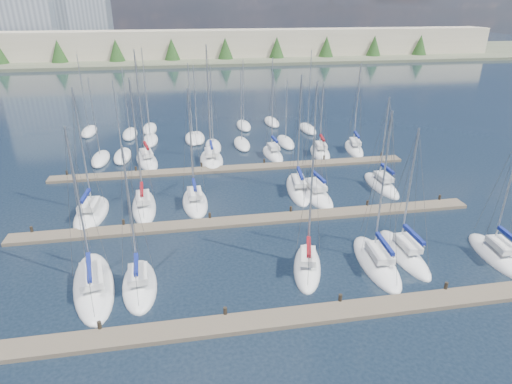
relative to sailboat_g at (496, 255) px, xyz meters
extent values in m
plane|color=#192533|center=(-18.81, 53.51, -0.19)|extent=(400.00, 400.00, 0.00)
cube|color=#6B5E4C|center=(-18.81, -4.49, -0.04)|extent=(44.00, 1.80, 0.35)
cylinder|color=#2D261C|center=(-30.81, -3.59, 0.11)|extent=(0.26, 0.26, 1.10)
cylinder|color=#2D261C|center=(-22.81, -3.59, 0.11)|extent=(0.26, 0.26, 1.10)
cylinder|color=#2D261C|center=(-14.81, -3.59, 0.11)|extent=(0.26, 0.26, 1.10)
cylinder|color=#2D261C|center=(-6.81, -3.59, 0.11)|extent=(0.26, 0.26, 1.10)
cube|color=#6B5E4C|center=(-18.81, 9.51, -0.04)|extent=(44.00, 1.80, 0.35)
cylinder|color=#2D261C|center=(-38.81, 10.41, 0.11)|extent=(0.26, 0.26, 1.10)
cylinder|color=#2D261C|center=(-30.81, 10.41, 0.11)|extent=(0.26, 0.26, 1.10)
cylinder|color=#2D261C|center=(-22.81, 10.41, 0.11)|extent=(0.26, 0.26, 1.10)
cylinder|color=#2D261C|center=(-14.81, 10.41, 0.11)|extent=(0.26, 0.26, 1.10)
cylinder|color=#2D261C|center=(-6.81, 10.41, 0.11)|extent=(0.26, 0.26, 1.10)
cylinder|color=#2D261C|center=(1.19, 10.41, 0.11)|extent=(0.26, 0.26, 1.10)
cube|color=#6B5E4C|center=(-18.81, 23.51, -0.04)|extent=(44.00, 1.80, 0.35)
cylinder|color=#2D261C|center=(-38.81, 24.41, 0.11)|extent=(0.26, 0.26, 1.10)
cylinder|color=#2D261C|center=(-30.81, 24.41, 0.11)|extent=(0.26, 0.26, 1.10)
cylinder|color=#2D261C|center=(-22.81, 24.41, 0.11)|extent=(0.26, 0.26, 1.10)
cylinder|color=#2D261C|center=(-14.81, 24.41, 0.11)|extent=(0.26, 0.26, 1.10)
cylinder|color=#2D261C|center=(-6.81, 24.41, 0.11)|extent=(0.26, 0.26, 1.10)
cylinder|color=#2D261C|center=(1.19, 24.41, 0.11)|extent=(0.26, 0.26, 1.10)
ellipsoid|color=white|center=(0.00, 0.02, -0.14)|extent=(3.05, 7.25, 1.60)
cube|color=silver|center=(-0.03, -0.33, 1.16)|extent=(1.56, 2.58, 0.50)
cylinder|color=#9EA0A5|center=(0.05, 0.59, 6.02)|extent=(0.14, 0.14, 10.20)
cylinder|color=#9EA0A5|center=(-0.08, -0.89, 2.21)|extent=(0.35, 2.97, 0.10)
cube|color=navy|center=(-0.08, -0.89, 2.33)|extent=(0.53, 2.75, 0.30)
ellipsoid|color=white|center=(-21.36, 27.30, -0.14)|extent=(3.13, 8.30, 1.60)
cube|color=silver|center=(-21.36, 26.89, 1.16)|extent=(1.70, 2.91, 0.50)
cylinder|color=#9EA0A5|center=(-21.35, 27.96, 7.65)|extent=(0.14, 0.14, 13.48)
cylinder|color=#9EA0A5|center=(-21.38, 26.23, 2.21)|extent=(0.16, 3.47, 0.10)
cube|color=navy|center=(-21.38, 26.23, 2.33)|extent=(0.35, 3.19, 0.30)
ellipsoid|color=white|center=(-32.06, 1.42, -0.14)|extent=(4.64, 9.70, 1.60)
cube|color=black|center=(-32.06, 1.42, -0.14)|extent=(2.34, 4.68, 0.12)
cube|color=silver|center=(-31.96, 0.96, 1.16)|extent=(2.19, 3.51, 0.50)
cylinder|color=#9EA0A5|center=(-32.20, 2.15, 6.36)|extent=(0.14, 0.14, 10.89)
cylinder|color=#9EA0A5|center=(-31.82, 0.23, 2.21)|extent=(0.86, 3.86, 0.10)
cube|color=navy|center=(-31.82, 0.23, 2.33)|extent=(1.00, 3.59, 0.30)
ellipsoid|color=white|center=(-29.77, 28.40, -0.14)|extent=(4.15, 8.57, 1.60)
cube|color=silver|center=(-29.68, 28.00, 1.16)|extent=(1.94, 3.10, 0.50)
cylinder|color=#9EA0A5|center=(-29.90, 29.04, 7.39)|extent=(0.14, 0.14, 12.94)
cylinder|color=#9EA0A5|center=(-29.54, 27.35, 2.21)|extent=(0.82, 3.40, 0.10)
cube|color=maroon|center=(-29.54, 27.35, 2.33)|extent=(0.96, 3.17, 0.30)
ellipsoid|color=white|center=(-10.19, 0.72, -0.14)|extent=(3.13, 8.32, 1.60)
cube|color=silver|center=(-10.22, 0.31, 1.16)|extent=(1.62, 2.94, 0.50)
cylinder|color=#9EA0A5|center=(-10.15, 1.37, 6.51)|extent=(0.14, 0.14, 11.19)
cylinder|color=#9EA0A5|center=(-10.26, -0.34, 2.21)|extent=(0.31, 3.43, 0.10)
cube|color=navy|center=(-10.26, -0.34, 2.33)|extent=(0.50, 3.17, 0.30)
ellipsoid|color=white|center=(-2.99, 15.38, -0.14)|extent=(2.42, 7.57, 1.60)
cube|color=black|center=(-2.99, 15.38, -0.14)|extent=(1.25, 3.64, 0.12)
cube|color=silver|center=(-2.99, 15.01, 1.16)|extent=(1.31, 2.66, 0.50)
cylinder|color=#9EA0A5|center=(-3.00, 15.99, 5.38)|extent=(0.14, 0.14, 8.92)
cylinder|color=#9EA0A5|center=(-2.98, 14.40, 2.21)|extent=(0.13, 3.17, 0.10)
cube|color=navy|center=(-2.98, 14.40, 2.33)|extent=(0.33, 2.92, 0.30)
ellipsoid|color=white|center=(-29.24, 14.40, -0.14)|extent=(3.00, 8.50, 1.60)
cube|color=silver|center=(-29.21, 13.99, 1.16)|extent=(1.52, 3.01, 0.50)
cylinder|color=#9EA0A5|center=(-29.29, 15.07, 6.82)|extent=(0.14, 0.14, 11.82)
cylinder|color=#9EA0A5|center=(-29.16, 13.32, 2.21)|extent=(0.37, 3.50, 0.10)
cube|color=maroon|center=(-29.16, 13.32, 2.33)|extent=(0.55, 3.24, 0.30)
ellipsoid|color=white|center=(-12.62, 15.95, -0.14)|extent=(3.39, 8.90, 1.60)
cube|color=silver|center=(-12.67, 15.52, 1.16)|extent=(1.65, 3.17, 0.50)
cylinder|color=#9EA0A5|center=(-12.53, 16.64, 6.60)|extent=(0.14, 0.14, 11.36)
cylinder|color=#9EA0A5|center=(-12.76, 14.83, 2.21)|extent=(0.54, 3.63, 0.10)
cube|color=navy|center=(-12.76, 14.83, 2.33)|extent=(0.70, 3.37, 0.30)
ellipsoid|color=white|center=(-15.83, 1.07, -0.14)|extent=(3.92, 7.14, 1.60)
cube|color=maroon|center=(-15.83, 1.07, -0.14)|extent=(1.96, 3.45, 0.12)
cube|color=silver|center=(-15.92, 0.74, 1.16)|extent=(1.78, 2.62, 0.50)
cylinder|color=#9EA0A5|center=(-15.68, 1.59, 5.73)|extent=(0.14, 0.14, 9.64)
cylinder|color=#9EA0A5|center=(-16.07, 0.22, 2.21)|extent=(0.89, 2.78, 0.10)
cube|color=maroon|center=(-16.07, 0.22, 2.33)|extent=(1.01, 2.62, 0.30)
ellipsoid|color=white|center=(-1.11, 28.34, -0.14)|extent=(3.54, 7.81, 1.60)
cube|color=black|center=(-1.11, 28.34, -0.14)|extent=(1.79, 3.76, 0.12)
cube|color=silver|center=(-1.18, 27.97, 1.16)|extent=(1.67, 2.81, 0.50)
cylinder|color=#9EA0A5|center=(-1.00, 28.93, 6.25)|extent=(0.14, 0.14, 10.68)
cylinder|color=#9EA0A5|center=(-1.29, 27.37, 2.21)|extent=(0.68, 3.13, 0.10)
cube|color=navy|center=(-1.29, 27.37, 2.33)|extent=(0.83, 2.92, 0.30)
ellipsoid|color=white|center=(-34.24, 13.64, -0.14)|extent=(3.43, 7.91, 1.60)
cube|color=black|center=(-34.24, 13.64, -0.14)|extent=(1.76, 3.80, 0.12)
cube|color=silver|center=(-34.27, 13.25, 1.16)|extent=(1.79, 2.80, 0.50)
cylinder|color=#9EA0A5|center=(-34.20, 14.25, 6.52)|extent=(0.14, 0.14, 11.21)
cylinder|color=#9EA0A5|center=(-34.30, 12.63, 2.21)|extent=(0.30, 3.25, 0.10)
cube|color=navy|center=(-34.30, 12.63, 2.33)|extent=(0.49, 3.00, 0.30)
ellipsoid|color=white|center=(-7.40, 1.57, -0.14)|extent=(2.28, 7.86, 1.60)
cube|color=black|center=(-7.40, 1.57, -0.14)|extent=(1.18, 3.77, 0.12)
cube|color=silver|center=(-7.39, 1.18, 1.16)|extent=(1.24, 2.75, 0.50)
cylinder|color=#9EA0A5|center=(-7.40, 2.20, 5.70)|extent=(0.14, 0.14, 9.58)
cylinder|color=#9EA0A5|center=(-7.39, 0.56, 2.21)|extent=(0.13, 3.29, 0.10)
cube|color=navy|center=(-7.39, 0.56, 2.33)|extent=(0.33, 3.03, 0.30)
ellipsoid|color=white|center=(-12.93, 28.07, -0.14)|extent=(2.60, 6.87, 1.60)
cube|color=maroon|center=(-12.93, 28.07, -0.14)|extent=(1.34, 3.30, 0.12)
cube|color=silver|center=(-12.91, 27.73, 1.16)|extent=(1.36, 2.43, 0.50)
cylinder|color=#9EA0A5|center=(-12.96, 28.61, 5.87)|extent=(0.14, 0.14, 9.92)
cylinder|color=#9EA0A5|center=(-12.88, 27.19, 2.21)|extent=(0.25, 2.84, 0.10)
cube|color=navy|center=(-12.88, 27.19, 2.33)|extent=(0.44, 2.62, 0.30)
ellipsoid|color=white|center=(-6.33, 27.62, -0.14)|extent=(3.37, 7.26, 1.60)
cube|color=silver|center=(-6.37, 27.27, 1.16)|extent=(1.67, 2.60, 0.50)
cylinder|color=#9EA0A5|center=(-6.25, 28.17, 5.21)|extent=(0.14, 0.14, 8.60)
cylinder|color=#9EA0A5|center=(-6.45, 26.72, 2.21)|extent=(0.49, 2.92, 0.10)
cube|color=maroon|center=(-6.45, 26.72, 2.33)|extent=(0.65, 2.72, 0.30)
ellipsoid|color=white|center=(-11.23, 14.58, -0.14)|extent=(3.58, 8.65, 1.60)
cube|color=black|center=(-11.23, 14.58, -0.14)|extent=(1.83, 4.16, 0.12)
cube|color=silver|center=(-11.19, 14.16, 1.16)|extent=(1.80, 3.08, 0.50)
cylinder|color=#9EA0A5|center=(-11.30, 15.25, 6.37)|extent=(0.14, 0.14, 10.91)
cylinder|color=#9EA0A5|center=(-11.12, 13.49, 2.21)|extent=(0.45, 3.53, 0.10)
cube|color=navy|center=(-11.12, 13.49, 2.33)|extent=(0.62, 3.27, 0.30)
ellipsoid|color=white|center=(-28.70, 0.88, -0.14)|extent=(3.00, 6.88, 1.60)
cube|color=maroon|center=(-28.70, 0.88, -0.14)|extent=(1.54, 3.31, 0.12)
cube|color=silver|center=(-28.68, 0.55, 1.16)|extent=(1.55, 2.44, 0.50)
cylinder|color=#9EA0A5|center=(-28.74, 1.42, 5.74)|extent=(0.14, 0.14, 9.66)
cylinder|color=#9EA0A5|center=(-28.64, 0.01, 2.21)|extent=(0.31, 2.82, 0.10)
cube|color=navy|center=(-28.64, 0.01, 2.33)|extent=(0.49, 2.61, 0.30)
ellipsoid|color=white|center=(-24.06, 14.52, -0.14)|extent=(2.78, 7.44, 1.60)
cube|color=maroon|center=(-24.06, 14.52, -0.14)|extent=(1.44, 3.57, 0.12)
cube|color=silver|center=(-24.05, 14.16, 1.16)|extent=(1.49, 2.62, 0.50)
cylinder|color=#9EA0A5|center=(-24.08, 15.11, 6.27)|extent=(0.14, 0.14, 10.71)
cylinder|color=#9EA0A5|center=(-24.03, 13.57, 2.21)|extent=(0.19, 3.10, 0.10)
cube|color=navy|center=(-24.03, 13.57, 2.33)|extent=(0.38, 2.85, 0.30)
cylinder|color=#9EA0A5|center=(-39.57, 43.41, 6.31)|extent=(0.12, 0.12, 11.20)
ellipsoid|color=white|center=(-39.57, 43.41, 0.06)|extent=(2.20, 6.40, 1.40)
cylinder|color=#9EA0A5|center=(-22.76, 36.96, 5.78)|extent=(0.12, 0.12, 10.14)
ellipsoid|color=white|center=(-22.76, 36.96, 0.06)|extent=(2.20, 6.40, 1.40)
cylinder|color=#9EA0A5|center=(-23.50, 36.76, 5.96)|extent=(0.12, 0.12, 10.49)
ellipsoid|color=white|center=(-23.50, 36.76, 0.06)|extent=(2.20, 6.40, 1.40)
cylinder|color=#9EA0A5|center=(-9.74, 44.05, 5.75)|extent=(0.12, 0.12, 10.06)
ellipsoid|color=white|center=(-9.74, 44.05, 0.06)|extent=(2.20, 6.40, 1.40)
cylinder|color=#9EA0A5|center=(-33.04, 40.85, 5.41)|extent=(0.12, 0.12, 9.39)
ellipsoid|color=white|center=(-33.04, 40.85, 0.06)|extent=(2.20, 6.40, 1.40)
cylinder|color=#9EA0A5|center=(-35.78, 29.70, 5.64)|extent=(0.12, 0.12, 9.85)
ellipsoid|color=white|center=(-35.78, 29.70, 0.06)|extent=(2.20, 6.40, 1.40)
cylinder|color=#9EA0A5|center=(-33.04, 30.34, 5.36)|extent=(0.12, 0.12, 9.30)
ellipsoid|color=white|center=(-33.04, 30.34, 0.06)|extent=(2.20, 6.40, 1.40)
cylinder|color=#9EA0A5|center=(-4.84, 38.92, 6.55)|extent=(0.12, 0.12, 11.68)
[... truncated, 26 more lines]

